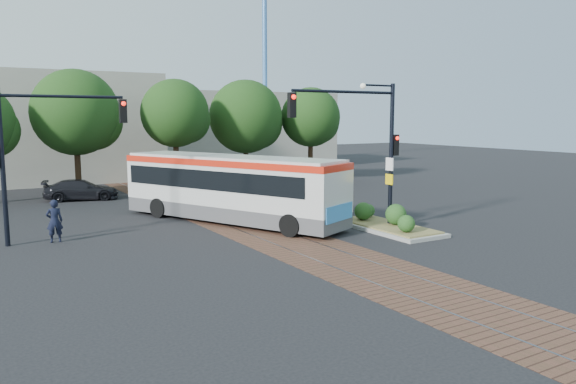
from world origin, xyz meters
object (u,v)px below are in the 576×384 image
at_px(officer, 54,221).
at_px(traffic_island, 386,222).
at_px(parked_car, 81,190).
at_px(city_bus, 230,185).
at_px(signal_pole_left, 34,142).
at_px(signal_pole_main, 369,133).

bearing_deg(officer, traffic_island, 164.00).
height_order(officer, parked_car, officer).
distance_m(city_bus, parked_car, 11.67).
xyz_separation_m(traffic_island, officer, (-12.68, 4.65, 0.51)).
height_order(traffic_island, parked_car, parked_car).
relative_size(traffic_island, signal_pole_left, 0.87).
distance_m(city_bus, signal_pole_left, 8.41).
xyz_separation_m(traffic_island, parked_car, (-9.58, 15.68, 0.27)).
distance_m(traffic_island, signal_pole_main, 3.95).
xyz_separation_m(city_bus, officer, (-7.62, -0.33, -0.87)).
xyz_separation_m(signal_pole_main, officer, (-11.72, 4.56, -3.32)).
height_order(signal_pole_left, officer, signal_pole_left).
bearing_deg(parked_car, signal_pole_left, 175.31).
distance_m(city_bus, signal_pole_main, 6.84).
xyz_separation_m(city_bus, parked_car, (-4.52, 10.71, -1.10)).
bearing_deg(traffic_island, officer, 159.86).
distance_m(city_bus, officer, 7.68).
distance_m(traffic_island, signal_pole_left, 14.50).
xyz_separation_m(traffic_island, signal_pole_main, (-0.96, 0.09, 3.83)).
distance_m(signal_pole_left, parked_car, 11.83).
height_order(city_bus, parked_car, city_bus).
distance_m(signal_pole_left, officer, 3.08).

